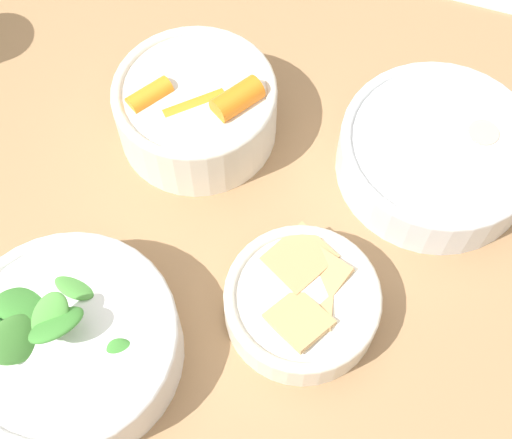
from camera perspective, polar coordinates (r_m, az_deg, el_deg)
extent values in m
plane|color=gray|center=(1.39, 2.98, -15.40)|extent=(10.00, 10.00, 0.00)
cube|color=#99724C|center=(0.67, 5.99, -1.34)|extent=(1.11, 0.81, 0.03)
cube|color=olive|center=(1.27, -15.77, 8.81)|extent=(0.06, 0.06, 0.74)
cylinder|color=silver|center=(0.68, -4.78, 8.65)|extent=(0.15, 0.15, 0.06)
torus|color=silver|center=(0.66, -4.98, 10.23)|extent=(0.15, 0.15, 0.01)
cylinder|color=orange|center=(0.67, -5.17, 9.81)|extent=(0.03, 0.06, 0.02)
cylinder|color=orange|center=(0.67, -4.49, 9.39)|extent=(0.04, 0.05, 0.02)
cylinder|color=orange|center=(0.67, -3.72, 10.08)|extent=(0.03, 0.05, 0.02)
cylinder|color=orange|center=(0.66, -4.91, 8.73)|extent=(0.06, 0.05, 0.02)
cylinder|color=orange|center=(0.67, -4.35, 9.72)|extent=(0.03, 0.04, 0.02)
cylinder|color=orange|center=(0.64, -1.51, 9.61)|extent=(0.05, 0.05, 0.02)
cylinder|color=orange|center=(0.66, -8.51, 9.77)|extent=(0.04, 0.04, 0.02)
cylinder|color=white|center=(0.60, -14.56, -9.73)|extent=(0.18, 0.18, 0.05)
torus|color=white|center=(0.58, -15.14, -8.93)|extent=(0.18, 0.18, 0.01)
ellipsoid|color=#3D8433|center=(0.59, -17.52, -6.72)|extent=(0.07, 0.05, 0.04)
ellipsoid|color=#3D8433|center=(0.56, -15.69, -8.12)|extent=(0.05, 0.05, 0.03)
ellipsoid|color=#3D8433|center=(0.57, -10.30, -10.95)|extent=(0.05, 0.04, 0.03)
ellipsoid|color=#4C933D|center=(0.56, -16.16, -7.46)|extent=(0.04, 0.04, 0.03)
ellipsoid|color=#4C933D|center=(0.59, -14.29, -5.17)|extent=(0.05, 0.04, 0.02)
ellipsoid|color=#4C933D|center=(0.58, -18.58, -9.05)|extent=(0.05, 0.07, 0.05)
cylinder|color=silver|center=(0.68, 14.19, 4.95)|extent=(0.18, 0.18, 0.05)
torus|color=silver|center=(0.66, 14.62, 6.03)|extent=(0.18, 0.18, 0.01)
cylinder|color=#9E6B4C|center=(0.69, 14.06, 4.65)|extent=(0.17, 0.17, 0.02)
ellipsoid|color=#A36B4C|center=(0.70, 19.14, 6.47)|extent=(0.01, 0.01, 0.01)
ellipsoid|color=#8E5B3D|center=(0.70, 12.97, 9.32)|extent=(0.01, 0.01, 0.01)
ellipsoid|color=#8E5B3D|center=(0.68, 15.10, 5.95)|extent=(0.01, 0.01, 0.01)
ellipsoid|color=#8E5B3D|center=(0.68, 9.00, 8.19)|extent=(0.01, 0.01, 0.01)
ellipsoid|color=#AD7551|center=(0.67, 15.84, 3.85)|extent=(0.01, 0.01, 0.01)
ellipsoid|color=#A36B4C|center=(0.67, 15.01, 4.64)|extent=(0.01, 0.01, 0.01)
ellipsoid|color=#AD7551|center=(0.65, 11.04, 3.09)|extent=(0.01, 0.01, 0.01)
ellipsoid|color=#A36B4C|center=(0.66, 12.90, 4.49)|extent=(0.01, 0.01, 0.01)
ellipsoid|color=#AD7551|center=(0.71, 12.92, 9.57)|extent=(0.01, 0.01, 0.01)
ellipsoid|color=#8E5B3D|center=(0.71, 13.25, 10.22)|extent=(0.01, 0.01, 0.01)
ellipsoid|color=#8E5B3D|center=(0.71, 15.99, 9.22)|extent=(0.01, 0.01, 0.01)
ellipsoid|color=#AD7551|center=(0.70, 10.75, 9.96)|extent=(0.01, 0.01, 0.01)
ellipsoid|color=#A36B4C|center=(0.67, 17.33, 4.36)|extent=(0.01, 0.01, 0.01)
ellipsoid|color=#A36B4C|center=(0.67, 7.81, 7.06)|extent=(0.01, 0.01, 0.01)
cylinder|color=beige|center=(0.64, 12.89, 3.16)|extent=(0.02, 0.02, 0.01)
cylinder|color=#E0A88E|center=(0.68, 17.66, 6.46)|extent=(0.03, 0.03, 0.01)
cylinder|color=silver|center=(0.60, 3.67, -6.77)|extent=(0.13, 0.13, 0.04)
torus|color=silver|center=(0.59, 3.77, -6.15)|extent=(0.13, 0.13, 0.01)
cube|color=tan|center=(0.59, 3.85, -7.07)|extent=(0.07, 0.08, 0.01)
cube|color=tan|center=(0.59, 3.83, -6.42)|extent=(0.05, 0.06, 0.03)
cube|color=tan|center=(0.60, 4.68, -4.73)|extent=(0.06, 0.07, 0.02)
cube|color=tan|center=(0.60, 3.48, -3.13)|extent=(0.07, 0.07, 0.01)
cube|color=tan|center=(0.58, 3.47, -7.99)|extent=(0.06, 0.06, 0.02)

